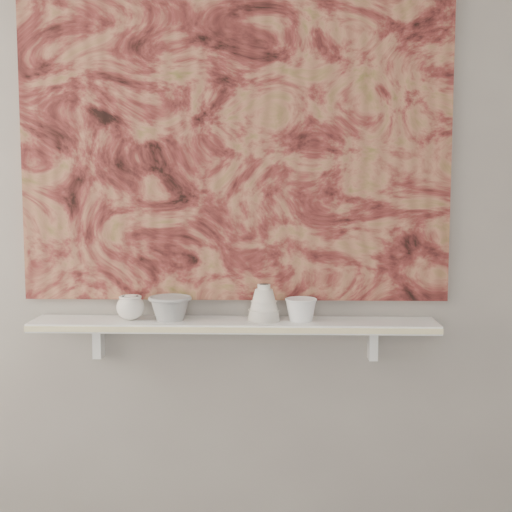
{
  "coord_description": "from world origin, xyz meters",
  "views": [
    {
      "loc": [
        0.15,
        -0.92,
        1.41
      ],
      "look_at": [
        0.08,
        1.49,
        1.16
      ],
      "focal_mm": 50.0,
      "sensor_mm": 36.0,
      "label": 1
    }
  ],
  "objects_px": {
    "bowl_white": "(301,309)",
    "shelf": "(234,325)",
    "painting": "(234,144)",
    "bell_vessel": "(264,302)",
    "bowl_grey": "(170,308)",
    "cup_cream": "(130,307)"
  },
  "relations": [
    {
      "from": "shelf",
      "to": "bell_vessel",
      "type": "relative_size",
      "value": 10.98
    },
    {
      "from": "bowl_white",
      "to": "bell_vessel",
      "type": "bearing_deg",
      "value": 180.0
    },
    {
      "from": "painting",
      "to": "bowl_white",
      "type": "xyz_separation_m",
      "value": [
        0.23,
        -0.08,
        -0.57
      ]
    },
    {
      "from": "cup_cream",
      "to": "bell_vessel",
      "type": "bearing_deg",
      "value": 0.0
    },
    {
      "from": "shelf",
      "to": "bowl_grey",
      "type": "height_order",
      "value": "bowl_grey"
    },
    {
      "from": "cup_cream",
      "to": "bowl_white",
      "type": "xyz_separation_m",
      "value": [
        0.59,
        0.0,
        -0.0
      ]
    },
    {
      "from": "cup_cream",
      "to": "bell_vessel",
      "type": "relative_size",
      "value": 0.76
    },
    {
      "from": "painting",
      "to": "bell_vessel",
      "type": "relative_size",
      "value": 11.76
    },
    {
      "from": "painting",
      "to": "bowl_grey",
      "type": "distance_m",
      "value": 0.61
    },
    {
      "from": "bell_vessel",
      "to": "bowl_white",
      "type": "relative_size",
      "value": 1.16
    },
    {
      "from": "bell_vessel",
      "to": "bowl_grey",
      "type": "bearing_deg",
      "value": 180.0
    },
    {
      "from": "painting",
      "to": "bell_vessel",
      "type": "distance_m",
      "value": 0.56
    },
    {
      "from": "shelf",
      "to": "cup_cream",
      "type": "relative_size",
      "value": 14.46
    },
    {
      "from": "shelf",
      "to": "bowl_grey",
      "type": "relative_size",
      "value": 9.35
    },
    {
      "from": "painting",
      "to": "cup_cream",
      "type": "distance_m",
      "value": 0.67
    },
    {
      "from": "painting",
      "to": "bowl_grey",
      "type": "relative_size",
      "value": 10.01
    },
    {
      "from": "shelf",
      "to": "painting",
      "type": "distance_m",
      "value": 0.63
    },
    {
      "from": "bowl_white",
      "to": "shelf",
      "type": "bearing_deg",
      "value": 180.0
    },
    {
      "from": "bowl_white",
      "to": "bowl_grey",
      "type": "bearing_deg",
      "value": 180.0
    },
    {
      "from": "bowl_white",
      "to": "cup_cream",
      "type": "bearing_deg",
      "value": 180.0
    },
    {
      "from": "shelf",
      "to": "bowl_grey",
      "type": "bearing_deg",
      "value": 180.0
    },
    {
      "from": "painting",
      "to": "cup_cream",
      "type": "xyz_separation_m",
      "value": [
        -0.36,
        -0.08,
        -0.57
      ]
    }
  ]
}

